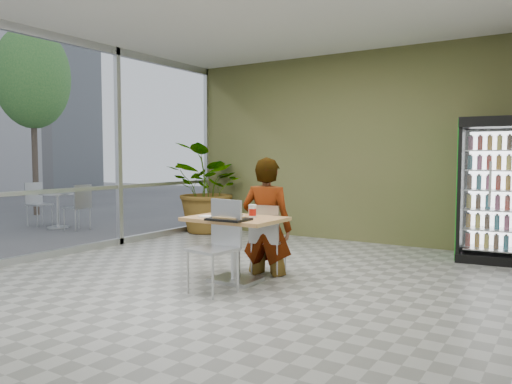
# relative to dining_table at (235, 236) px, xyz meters

# --- Properties ---
(ground) EXTENTS (7.00, 7.00, 0.00)m
(ground) POSITION_rel_dining_table_xyz_m (-0.04, -0.13, -0.54)
(ground) COLOR gray
(ground) RESTS_ON ground
(room_envelope) EXTENTS (6.00, 7.00, 3.20)m
(room_envelope) POSITION_rel_dining_table_xyz_m (-0.04, -0.13, 1.06)
(room_envelope) COLOR beige
(room_envelope) RESTS_ON ground
(storefront_frame) EXTENTS (0.10, 7.00, 3.20)m
(storefront_frame) POSITION_rel_dining_table_xyz_m (-3.04, -0.13, 1.06)
(storefront_frame) COLOR #B4B6B9
(storefront_frame) RESTS_ON ground
(dining_table) EXTENTS (1.07, 0.75, 0.75)m
(dining_table) POSITION_rel_dining_table_xyz_m (0.00, 0.00, 0.00)
(dining_table) COLOR tan
(dining_table) RESTS_ON ground
(chair_far) EXTENTS (0.45, 0.45, 0.86)m
(chair_far) POSITION_rel_dining_table_xyz_m (0.13, 0.47, -0.03)
(chair_far) COLOR #B4B6B9
(chair_far) RESTS_ON ground
(chair_near) EXTENTS (0.49, 0.50, 0.98)m
(chair_near) POSITION_rel_dining_table_xyz_m (0.08, -0.42, 0.04)
(chair_near) COLOR #B4B6B9
(chair_near) RESTS_ON ground
(seated_woman) EXTENTS (0.71, 0.53, 1.74)m
(seated_woman) POSITION_rel_dining_table_xyz_m (0.11, 0.51, 0.03)
(seated_woman) COLOR black
(seated_woman) RESTS_ON ground
(pizza_plate) EXTENTS (0.34, 0.25, 0.03)m
(pizza_plate) POSITION_rel_dining_table_xyz_m (-0.07, 0.07, 0.23)
(pizza_plate) COLOR white
(pizza_plate) RESTS_ON dining_table
(soda_cup) EXTENTS (0.08, 0.08, 0.15)m
(soda_cup) POSITION_rel_dining_table_xyz_m (0.21, 0.04, 0.29)
(soda_cup) COLOR white
(soda_cup) RESTS_ON dining_table
(napkin_stack) EXTENTS (0.16, 0.16, 0.02)m
(napkin_stack) POSITION_rel_dining_table_xyz_m (-0.26, -0.19, 0.22)
(napkin_stack) COLOR white
(napkin_stack) RESTS_ON dining_table
(cafeteria_tray) EXTENTS (0.44, 0.33, 0.02)m
(cafeteria_tray) POSITION_rel_dining_table_xyz_m (0.10, -0.28, 0.23)
(cafeteria_tray) COLOR black
(cafeteria_tray) RESTS_ON dining_table
(beverage_fridge) EXTENTS (0.96, 0.77, 1.97)m
(beverage_fridge) POSITION_rel_dining_table_xyz_m (2.34, 2.83, 0.45)
(beverage_fridge) COLOR black
(beverage_fridge) RESTS_ON ground
(potted_plant) EXTENTS (1.92, 1.80, 1.70)m
(potted_plant) POSITION_rel_dining_table_xyz_m (-2.55, 2.82, 0.31)
(potted_plant) COLOR #29662E
(potted_plant) RESTS_ON ground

